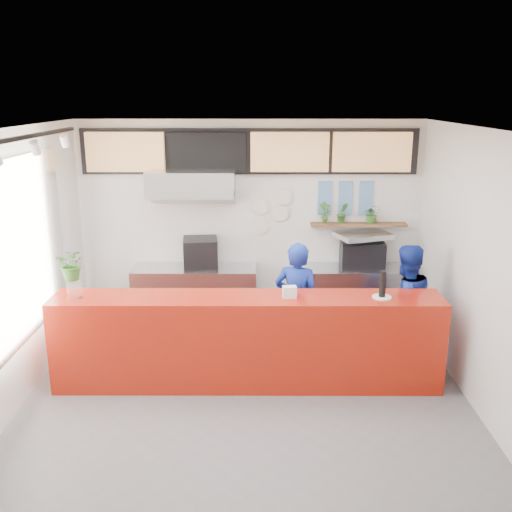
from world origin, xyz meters
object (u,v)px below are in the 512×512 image
at_px(espresso_machine, 362,255).
at_px(pepper_mill, 383,284).
at_px(staff_right, 404,305).
at_px(panini_oven, 200,253).
at_px(staff_center, 297,303).
at_px(service_counter, 247,341).

relative_size(espresso_machine, pepper_mill, 2.03).
xyz_separation_m(staff_right, pepper_mill, (-0.42, -0.58, 0.48)).
xyz_separation_m(panini_oven, espresso_machine, (2.35, 0.00, -0.02)).
bearing_deg(espresso_machine, staff_right, -73.32).
bearing_deg(pepper_mill, espresso_machine, 86.86).
height_order(panini_oven, staff_center, staff_center).
distance_m(espresso_machine, staff_right, 1.33).
height_order(service_counter, espresso_machine, espresso_machine).
height_order(espresso_machine, staff_right, staff_right).
height_order(staff_right, pepper_mill, staff_right).
bearing_deg(pepper_mill, staff_right, 54.11).
relative_size(staff_center, staff_right, 1.01).
bearing_deg(staff_right, staff_center, -20.90).
height_order(panini_oven, staff_right, staff_right).
distance_m(service_counter, staff_right, 2.04).
relative_size(espresso_machine, staff_center, 0.39).
relative_size(service_counter, pepper_mill, 14.86).
xyz_separation_m(espresso_machine, pepper_mill, (-0.10, -1.83, 0.17)).
bearing_deg(panini_oven, service_counter, -74.65).
distance_m(panini_oven, staff_center, 1.81).
distance_m(service_counter, panini_oven, 2.02).
bearing_deg(espresso_machine, service_counter, -129.92).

